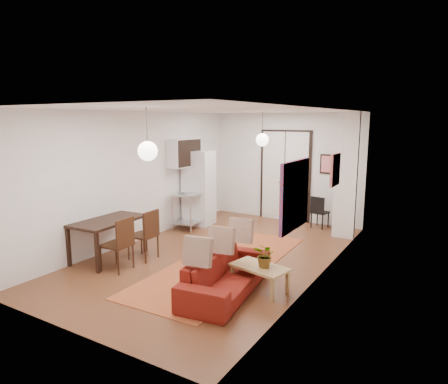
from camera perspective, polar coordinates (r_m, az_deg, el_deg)
The scene contains 27 objects.
floor at distance 8.21m, azimuth -0.88°, elevation -9.04°, with size 7.00×7.00×0.00m, color brown.
ceiling at distance 7.74m, azimuth -0.94°, elevation 11.65°, with size 4.20×7.00×0.02m, color white.
wall_back at distance 10.95m, azimuth 8.81°, elevation 3.53°, with size 4.20×0.02×2.90m, color white.
wall_front at distance 5.27m, azimuth -21.47°, elevation -4.35°, with size 4.20×0.02×2.90m, color white.
wall_left at distance 9.12m, azimuth -12.20°, elevation 2.07°, with size 0.02×7.00×2.90m, color white.
wall_right at distance 6.99m, azimuth 13.89°, elevation -0.46°, with size 0.02×7.00×2.90m, color white.
double_doors at distance 10.94m, azimuth 8.69°, elevation 2.21°, with size 1.44×0.06×2.50m, color white.
stub_partition at distance 9.48m, azimuth 17.02°, elevation 2.17°, with size 0.50×0.10×2.90m, color white.
wall_cabinet at distance 10.10m, azimuth -5.71°, elevation 5.61°, with size 0.35×1.00×0.70m, color white.
painting_popart at distance 5.79m, azimuth 10.08°, elevation -0.48°, with size 0.05×1.00×1.00m, color red.
painting_abstract at distance 7.70m, azimuth 15.59°, elevation 3.08°, with size 0.05×0.50×0.60m, color beige.
poster_back at distance 10.53m, azimuth 14.59°, elevation 3.87°, with size 0.40×0.03×0.50m, color red.
print_left at distance 10.59m, azimuth -4.75°, elevation 6.11°, with size 0.03×0.44×0.54m, color #965D3E.
pendant_back at distance 9.51m, azimuth 5.50°, elevation 7.44°, with size 0.30×0.30×0.80m.
pendant_front at distance 6.15m, azimuth -10.85°, elevation 5.77°, with size 0.30×0.30×0.80m.
kilim_rug at distance 7.74m, azimuth 0.02°, elevation -10.21°, with size 1.68×4.47×0.01m, color #C45F31.
sofa at distance 6.46m, azimuth 0.38°, elevation -11.61°, with size 2.09×0.82×0.61m, color maroon.
coffee_table at distance 6.55m, azimuth 5.10°, elevation -10.93°, with size 0.99×0.68×0.40m.
potted_plant at distance 6.42m, azimuth 5.95°, elevation -8.99°, with size 0.35×0.31×0.39m, color #32612B.
kitchen_counter at distance 10.25m, azimuth -4.55°, elevation -1.70°, with size 0.73×1.25×0.92m.
bowl at distance 9.95m, azimuth -5.58°, elevation -0.03°, with size 0.21×0.21×0.05m, color white.
soap_bottle at distance 10.38m, azimuth -3.79°, elevation 0.81°, with size 0.09×0.09×0.19m, color #4E9EA9.
fridge at distance 10.41m, azimuth -3.60°, elevation 0.59°, with size 0.68×0.68×1.93m, color white.
dining_table at distance 8.15m, azimuth -16.25°, elevation -4.38°, with size 0.91×1.49×0.80m.
dining_chair_near at distance 8.09m, azimuth -11.05°, elevation -5.26°, with size 0.50×0.69×0.99m.
dining_chair_far at distance 7.61m, azimuth -14.59°, elevation -6.40°, with size 0.50×0.69×0.99m.
black_side_chair at distance 10.49m, azimuth 13.71°, elevation -2.35°, with size 0.43×0.44×0.82m.
Camera 1 is at (4.09, -6.58, 2.72)m, focal length 32.00 mm.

